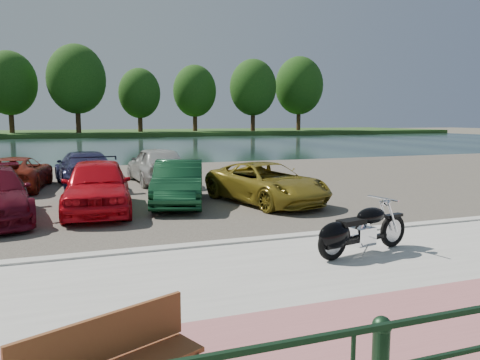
# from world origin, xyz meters

# --- Properties ---
(ground) EXTENTS (200.00, 200.00, 0.00)m
(ground) POSITION_xyz_m (0.00, 0.00, 0.00)
(ground) COLOR #595447
(ground) RESTS_ON ground
(promenade) EXTENTS (60.00, 6.00, 0.10)m
(promenade) POSITION_xyz_m (0.00, -1.00, 0.05)
(promenade) COLOR #AFAEA5
(promenade) RESTS_ON ground
(pink_path) EXTENTS (60.00, 2.00, 0.01)m
(pink_path) POSITION_xyz_m (0.00, -2.50, 0.10)
(pink_path) COLOR #A95F62
(pink_path) RESTS_ON promenade
(kerb) EXTENTS (60.00, 0.30, 0.14)m
(kerb) POSITION_xyz_m (0.00, 2.00, 0.07)
(kerb) COLOR #AFAEA5
(kerb) RESTS_ON ground
(parking_lot) EXTENTS (60.00, 18.00, 0.04)m
(parking_lot) POSITION_xyz_m (0.00, 11.00, 0.02)
(parking_lot) COLOR #443F36
(parking_lot) RESTS_ON ground
(river) EXTENTS (120.00, 40.00, 0.00)m
(river) POSITION_xyz_m (0.00, 40.00, 0.00)
(river) COLOR #1A302E
(river) RESTS_ON ground
(far_bank) EXTENTS (120.00, 24.00, 0.60)m
(far_bank) POSITION_xyz_m (0.00, 72.00, 0.30)
(far_bank) COLOR #294B1A
(far_bank) RESTS_ON ground
(bollards) EXTENTS (10.68, 0.18, 0.81)m
(bollards) POSITION_xyz_m (-1.67, -3.70, 0.54)
(bollards) COLOR #16331D
(bollards) RESTS_ON promenade
(far_trees) EXTENTS (70.25, 10.68, 12.52)m
(far_trees) POSITION_xyz_m (4.36, 65.79, 7.49)
(far_trees) COLOR #392414
(far_trees) RESTS_ON far_bank
(motorcycle) EXTENTS (2.30, 0.90, 1.05)m
(motorcycle) POSITION_xyz_m (0.92, 0.34, 0.56)
(motorcycle) COLOR black
(motorcycle) RESTS_ON promenade
(park_bench) EXTENTS (1.83, 1.14, 0.72)m
(park_bench) POSITION_xyz_m (-3.83, -2.72, 0.43)
(park_bench) COLOR brown
(park_bench) RESTS_ON promenade
(car_4) EXTENTS (2.15, 4.60, 1.52)m
(car_4) POSITION_xyz_m (-3.44, 6.62, 0.80)
(car_4) COLOR red
(car_4) RESTS_ON parking_lot
(car_5) EXTENTS (2.47, 4.35, 1.36)m
(car_5) POSITION_xyz_m (-1.02, 6.99, 0.72)
(car_5) COLOR #103B20
(car_5) RESTS_ON parking_lot
(car_6) EXTENTS (3.15, 4.94, 1.27)m
(car_6) POSITION_xyz_m (1.61, 6.31, 0.67)
(car_6) COLOR olive
(car_6) RESTS_ON parking_lot
(car_10) EXTENTS (2.56, 4.64, 1.23)m
(car_10) POSITION_xyz_m (-6.06, 12.08, 0.66)
(car_10) COLOR maroon
(car_10) RESTS_ON parking_lot
(car_11) EXTENTS (2.43, 4.92, 1.37)m
(car_11) POSITION_xyz_m (-3.65, 12.33, 0.73)
(car_11) COLOR navy
(car_11) RESTS_ON parking_lot
(car_12) EXTENTS (2.10, 4.58, 1.52)m
(car_12) POSITION_xyz_m (-0.84, 12.03, 0.80)
(car_12) COLOR #BBBBB6
(car_12) RESTS_ON parking_lot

